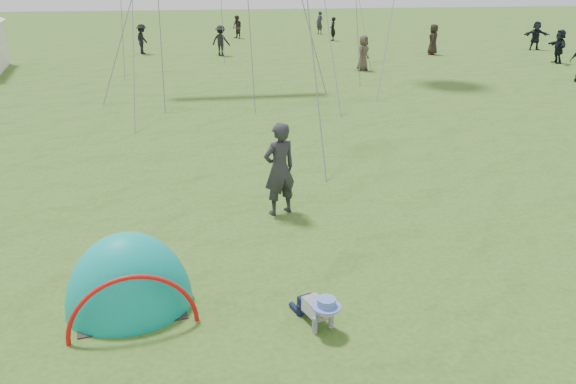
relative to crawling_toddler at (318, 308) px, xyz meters
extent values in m
plane|color=#2D5B1B|center=(0.28, -0.14, -0.27)|extent=(140.00, 140.00, 0.00)
ellipsoid|color=#04967C|center=(-2.58, 0.89, -0.27)|extent=(2.01, 1.76, 2.32)
imported|color=#28272C|center=(0.06, 3.90, 0.66)|extent=(0.80, 0.67, 1.87)
imported|color=black|center=(8.30, 33.34, 0.52)|extent=(0.52, 0.66, 1.59)
imported|color=black|center=(0.15, 27.03, 0.57)|extent=(1.26, 1.08, 1.69)
imported|color=#463A33|center=(6.71, 20.57, 0.57)|extent=(0.94, 0.97, 1.68)
imported|color=black|center=(17.58, 21.18, 0.59)|extent=(0.72, 1.66, 1.73)
imported|color=#352C26|center=(1.80, 35.85, 0.53)|extent=(0.95, 0.99, 1.61)
imported|color=black|center=(-4.37, 28.49, 0.58)|extent=(0.91, 1.23, 1.70)
imported|color=black|center=(12.37, 25.40, 0.59)|extent=(0.83, 0.99, 1.73)
imported|color=black|center=(19.55, 26.47, 0.58)|extent=(1.66, 0.84, 1.71)
imported|color=#252530|center=(8.35, 37.82, 0.58)|extent=(0.69, 0.74, 1.70)
camera|label=1|loc=(-1.47, -6.36, 4.26)|focal=35.00mm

